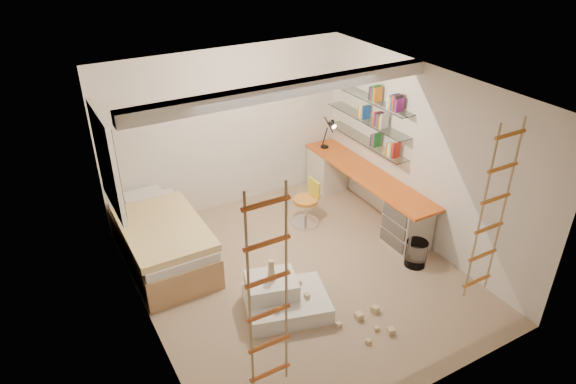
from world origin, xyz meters
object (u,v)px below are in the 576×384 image
bed (162,241)px  swivel_chair (307,209)px  desk (364,192)px  play_platform (283,298)px

bed → swivel_chair: 2.25m
desk → bed: 3.22m
desk → bed: (-3.20, 0.36, -0.07)m
desk → swivel_chair: desk is taller
desk → play_platform: desk is taller
desk → play_platform: 2.61m
swivel_chair → bed: bearing=175.7°
desk → bed: desk is taller
bed → play_platform: (0.96, -1.70, -0.16)m
bed → play_platform: 1.96m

